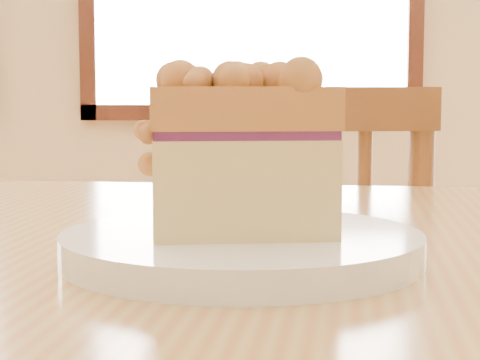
% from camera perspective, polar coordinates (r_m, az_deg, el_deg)
% --- Properties ---
extents(plate, '(0.23, 0.23, 0.02)m').
position_cam_1_polar(plate, '(0.54, 0.11, -4.69)').
color(plate, white).
rests_on(plate, cafe_table_main).
extents(cake_slice, '(0.13, 0.09, 0.11)m').
position_cam_1_polar(cake_slice, '(0.53, 0.03, 2.36)').
color(cake_slice, tan).
rests_on(cake_slice, plate).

